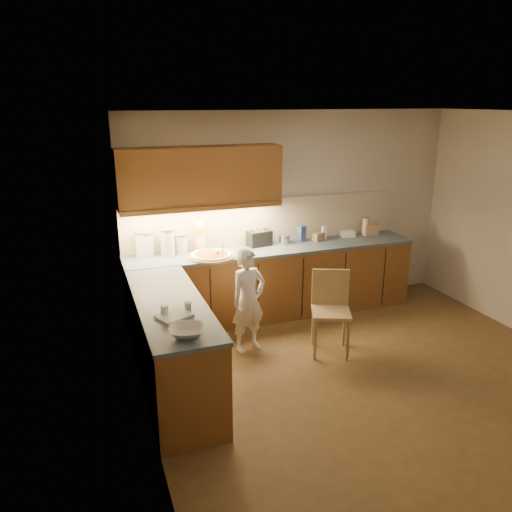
{
  "coord_description": "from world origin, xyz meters",
  "views": [
    {
      "loc": [
        -2.66,
        -3.95,
        2.72
      ],
      "look_at": [
        -0.8,
        1.2,
        1.0
      ],
      "focal_mm": 35.0,
      "sensor_mm": 36.0,
      "label": 1
    }
  ],
  "objects_px": {
    "pizza_on_board": "(212,255)",
    "child": "(248,301)",
    "wooden_chair": "(331,306)",
    "oil_jug": "(200,238)",
    "toaster": "(259,238)"
  },
  "relations": [
    {
      "from": "oil_jug",
      "to": "child",
      "type": "bearing_deg",
      "value": -73.2
    },
    {
      "from": "oil_jug",
      "to": "toaster",
      "type": "height_order",
      "value": "oil_jug"
    },
    {
      "from": "pizza_on_board",
      "to": "toaster",
      "type": "bearing_deg",
      "value": 21.32
    },
    {
      "from": "child",
      "to": "wooden_chair",
      "type": "relative_size",
      "value": 1.29
    },
    {
      "from": "wooden_chair",
      "to": "oil_jug",
      "type": "bearing_deg",
      "value": 154.79
    },
    {
      "from": "toaster",
      "to": "oil_jug",
      "type": "bearing_deg",
      "value": 169.35
    },
    {
      "from": "toaster",
      "to": "wooden_chair",
      "type": "bearing_deg",
      "value": -82.93
    },
    {
      "from": "pizza_on_board",
      "to": "child",
      "type": "xyz_separation_m",
      "value": [
        0.23,
        -0.68,
        -0.35
      ]
    },
    {
      "from": "pizza_on_board",
      "to": "child",
      "type": "relative_size",
      "value": 0.47
    },
    {
      "from": "wooden_chair",
      "to": "toaster",
      "type": "height_order",
      "value": "toaster"
    },
    {
      "from": "child",
      "to": "toaster",
      "type": "distance_m",
      "value": 1.15
    },
    {
      "from": "child",
      "to": "wooden_chair",
      "type": "height_order",
      "value": "child"
    },
    {
      "from": "wooden_chair",
      "to": "oil_jug",
      "type": "xyz_separation_m",
      "value": [
        -1.15,
        1.28,
        0.55
      ]
    },
    {
      "from": "pizza_on_board",
      "to": "wooden_chair",
      "type": "xyz_separation_m",
      "value": [
        1.09,
        -0.99,
        -0.41
      ]
    },
    {
      "from": "wooden_chair",
      "to": "oil_jug",
      "type": "relative_size",
      "value": 2.54
    }
  ]
}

